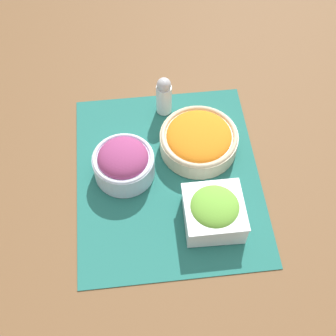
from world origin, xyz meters
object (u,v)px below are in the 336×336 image
onion_bowl (124,162)px  carrot_bowl (199,139)px  lettuce_bowl (214,211)px  pepper_shaker (164,95)px

onion_bowl → carrot_bowl: (-0.05, 0.17, -0.01)m
onion_bowl → lettuce_bowl: 0.21m
carrot_bowl → onion_bowl: bearing=-73.8°
lettuce_bowl → carrot_bowl: size_ratio=0.69×
lettuce_bowl → carrot_bowl: 0.18m
onion_bowl → carrot_bowl: size_ratio=0.76×
onion_bowl → carrot_bowl: onion_bowl is taller
onion_bowl → pepper_shaker: (-0.16, 0.10, 0.01)m
lettuce_bowl → carrot_bowl: lettuce_bowl is taller
lettuce_bowl → carrot_bowl: (-0.18, -0.00, -0.01)m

